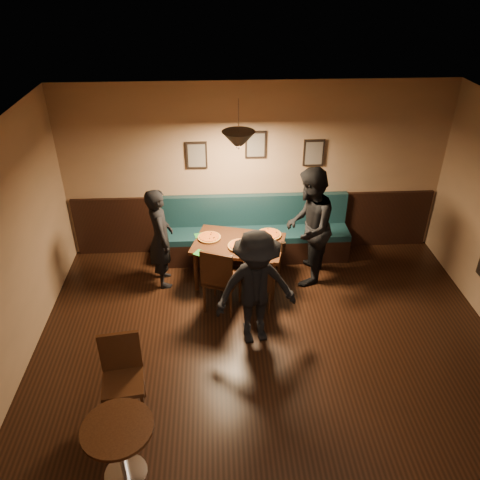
# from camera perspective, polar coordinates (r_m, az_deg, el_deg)

# --- Properties ---
(floor) EXTENTS (7.00, 7.00, 0.00)m
(floor) POSITION_cam_1_polar(r_m,az_deg,el_deg) (5.63, 4.68, -20.04)
(floor) COLOR black
(floor) RESTS_ON ground
(ceiling) EXTENTS (7.00, 7.00, 0.00)m
(ceiling) POSITION_cam_1_polar(r_m,az_deg,el_deg) (3.87, 6.45, 6.95)
(ceiling) COLOR silver
(ceiling) RESTS_ON ground
(wall_back) EXTENTS (6.00, 0.00, 6.00)m
(wall_back) POSITION_cam_1_polar(r_m,az_deg,el_deg) (7.61, 1.80, 8.14)
(wall_back) COLOR #8C704F
(wall_back) RESTS_ON ground
(wainscot) EXTENTS (5.88, 0.06, 1.00)m
(wainscot) POSITION_cam_1_polar(r_m,az_deg,el_deg) (7.98, 1.71, 2.10)
(wainscot) COLOR black
(wainscot) RESTS_ON ground
(booth_bench) EXTENTS (3.00, 0.60, 1.00)m
(booth_bench) POSITION_cam_1_polar(r_m,az_deg,el_deg) (7.75, 1.87, 1.13)
(booth_bench) COLOR #0F232D
(booth_bench) RESTS_ON ground
(picture_left) EXTENTS (0.32, 0.04, 0.42)m
(picture_left) POSITION_cam_1_polar(r_m,az_deg,el_deg) (7.45, -5.16, 9.99)
(picture_left) COLOR black
(picture_left) RESTS_ON wall_back
(picture_center) EXTENTS (0.32, 0.04, 0.42)m
(picture_center) POSITION_cam_1_polar(r_m,az_deg,el_deg) (7.42, 1.88, 11.25)
(picture_center) COLOR black
(picture_center) RESTS_ON wall_back
(picture_right) EXTENTS (0.32, 0.04, 0.42)m
(picture_right) POSITION_cam_1_polar(r_m,az_deg,el_deg) (7.60, 8.74, 10.19)
(picture_right) COLOR black
(picture_right) RESTS_ON wall_back
(pendant_lamp) EXTENTS (0.44, 0.44, 0.25)m
(pendant_lamp) POSITION_cam_1_polar(r_m,az_deg,el_deg) (6.38, -0.18, 11.70)
(pendant_lamp) COLOR black
(pendant_lamp) RESTS_ON ceiling
(dining_table) EXTENTS (1.47, 1.14, 0.70)m
(dining_table) POSITION_cam_1_polar(r_m,az_deg,el_deg) (7.24, -0.15, -2.64)
(dining_table) COLOR black
(dining_table) RESTS_ON floor
(chair_near_left) EXTENTS (0.59, 0.59, 1.02)m
(chair_near_left) POSITION_cam_1_polar(r_m,az_deg,el_deg) (6.65, -2.13, -4.44)
(chair_near_left) COLOR black
(chair_near_left) RESTS_ON floor
(chair_near_right) EXTENTS (0.43, 0.43, 0.87)m
(chair_near_right) POSITION_cam_1_polar(r_m,az_deg,el_deg) (6.70, 2.16, -4.89)
(chair_near_right) COLOR black
(chair_near_right) RESTS_ON floor
(diner_left) EXTENTS (0.49, 0.63, 1.56)m
(diner_left) POSITION_cam_1_polar(r_m,az_deg,el_deg) (7.09, -9.41, 0.23)
(diner_left) COLOR black
(diner_left) RESTS_ON floor
(diner_right) EXTENTS (0.93, 1.05, 1.82)m
(diner_right) POSITION_cam_1_polar(r_m,az_deg,el_deg) (7.08, 8.14, 1.50)
(diner_right) COLOR black
(diner_right) RESTS_ON floor
(diner_front) EXTENTS (1.13, 0.79, 1.60)m
(diner_front) POSITION_cam_1_polar(r_m,az_deg,el_deg) (5.95, 1.92, -5.83)
(diner_front) COLOR black
(diner_front) RESTS_ON floor
(pizza_a) EXTENTS (0.42, 0.42, 0.04)m
(pizza_a) POSITION_cam_1_polar(r_m,az_deg,el_deg) (7.15, -3.67, 0.32)
(pizza_a) COLOR orange
(pizza_a) RESTS_ON dining_table
(pizza_b) EXTENTS (0.44, 0.44, 0.04)m
(pizza_b) POSITION_cam_1_polar(r_m,az_deg,el_deg) (6.93, 0.11, -0.70)
(pizza_b) COLOR #C18B24
(pizza_b) RESTS_ON dining_table
(pizza_c) EXTENTS (0.43, 0.43, 0.04)m
(pizza_c) POSITION_cam_1_polar(r_m,az_deg,el_deg) (7.22, 3.46, 0.66)
(pizza_c) COLOR #C68425
(pizza_c) RESTS_ON dining_table
(soda_glass) EXTENTS (0.08, 0.08, 0.15)m
(soda_glass) POSITION_cam_1_polar(r_m,az_deg,el_deg) (6.83, 5.13, -0.81)
(soda_glass) COLOR black
(soda_glass) RESTS_ON dining_table
(tabasco_bottle) EXTENTS (0.03, 0.03, 0.12)m
(tabasco_bottle) POSITION_cam_1_polar(r_m,az_deg,el_deg) (7.03, 3.66, 0.10)
(tabasco_bottle) COLOR #940407
(tabasco_bottle) RESTS_ON dining_table
(napkin_a) EXTENTS (0.17, 0.17, 0.01)m
(napkin_a) POSITION_cam_1_polar(r_m,az_deg,el_deg) (7.24, -4.83, 0.54)
(napkin_a) COLOR #1B6825
(napkin_a) RESTS_ON dining_table
(napkin_b) EXTENTS (0.21, 0.21, 0.01)m
(napkin_b) POSITION_cam_1_polar(r_m,az_deg,el_deg) (6.82, -4.75, -1.55)
(napkin_b) COLOR #1E7127
(napkin_b) RESTS_ON dining_table
(cutlery_set) EXTENTS (0.19, 0.05, 0.00)m
(cutlery_set) POSITION_cam_1_polar(r_m,az_deg,el_deg) (6.76, 0.29, -1.78)
(cutlery_set) COLOR silver
(cutlery_set) RESTS_ON dining_table
(cafe_table) EXTENTS (0.87, 0.87, 0.70)m
(cafe_table) POSITION_cam_1_polar(r_m,az_deg,el_deg) (5.04, -13.86, -23.19)
(cafe_table) COLOR black
(cafe_table) RESTS_ON floor
(cafe_chair_far) EXTENTS (0.49, 0.49, 0.98)m
(cafe_chair_far) POSITION_cam_1_polar(r_m,az_deg,el_deg) (5.41, -13.74, -15.96)
(cafe_chair_far) COLOR black
(cafe_chair_far) RESTS_ON floor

